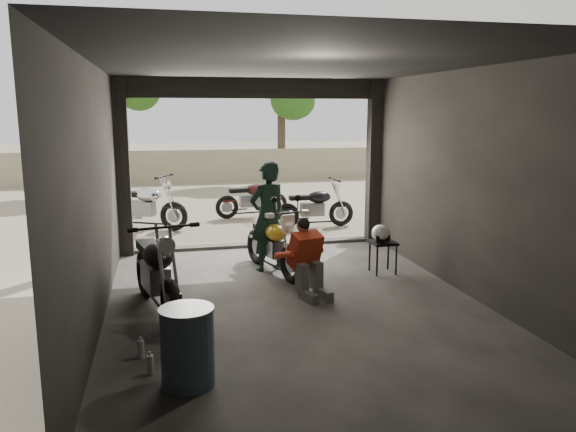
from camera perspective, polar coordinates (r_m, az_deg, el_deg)
name	(u,v)px	position (r m, az deg, el deg)	size (l,w,h in m)	color
ground	(297,308)	(7.67, 0.91, -9.30)	(80.00, 80.00, 0.00)	#7A6D56
garage	(288,208)	(7.86, -0.01, 0.84)	(7.00, 7.13, 3.20)	#2D2B28
boundary_wall	(208,166)	(21.17, -8.12, 5.09)	(18.00, 0.30, 1.20)	gray
tree_left	(116,68)	(19.59, -17.06, 14.21)	(2.20, 2.20, 5.60)	#382B1E
tree_right	(281,85)	(21.50, -0.68, 13.17)	(2.20, 2.20, 5.00)	#382B1E
main_bike	(273,240)	(9.10, -1.56, -2.45)	(0.68, 1.67, 1.11)	beige
left_bike	(156,266)	(7.45, -13.26, -5.00)	(0.79, 1.91, 1.29)	black
outside_bike_a	(144,202)	(12.90, -14.46, 1.40)	(0.75, 1.82, 1.23)	black
outside_bike_b	(252,196)	(13.94, -3.69, 2.09)	(0.66, 1.61, 1.09)	#3C110E
outside_bike_c	(314,204)	(12.69, 2.69, 1.27)	(0.67, 1.63, 1.10)	black
rider	(268,217)	(9.16, -2.06, -0.10)	(0.66, 0.44, 1.82)	black
mechanic	(309,261)	(7.90, 2.19, -4.56)	(0.55, 0.75, 1.09)	#B13317
stool	(383,246)	(9.20, 9.64, -3.02)	(0.39, 0.39, 0.54)	black
helmet	(381,233)	(9.14, 9.39, -1.73)	(0.29, 0.31, 0.28)	silver
oil_drum	(188,348)	(5.57, -10.17, -13.09)	(0.51, 0.51, 0.79)	#364A5C
sign_post	(393,158)	(12.83, 10.63, 5.85)	(0.78, 0.08, 2.35)	black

